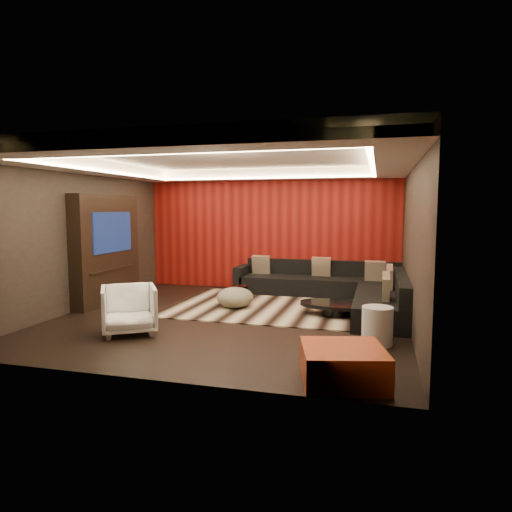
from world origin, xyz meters
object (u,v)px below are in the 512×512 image
(coffee_table, at_px, (336,309))
(sectional_sofa, at_px, (339,290))
(white_side_table, at_px, (377,326))
(armchair, at_px, (129,309))
(drum_stool, at_px, (240,295))
(orange_ottoman, at_px, (343,365))

(coffee_table, bearing_deg, sectional_sofa, 92.11)
(white_side_table, distance_m, sectional_sofa, 2.91)
(white_side_table, relative_size, armchair, 0.66)
(drum_stool, bearing_deg, white_side_table, -36.08)
(armchair, bearing_deg, sectional_sofa, 14.31)
(orange_ottoman, bearing_deg, coffee_table, 96.65)
(coffee_table, height_order, orange_ottoman, orange_ottoman)
(coffee_table, height_order, sectional_sofa, sectional_sofa)
(coffee_table, distance_m, sectional_sofa, 1.24)
(coffee_table, xyz_separation_m, white_side_table, (0.72, -1.57, 0.14))
(drum_stool, relative_size, orange_ottoman, 0.43)
(drum_stool, bearing_deg, armchair, -114.68)
(coffee_table, xyz_separation_m, sectional_sofa, (-0.05, 1.24, 0.13))
(white_side_table, bearing_deg, drum_stool, 143.92)
(orange_ottoman, height_order, sectional_sofa, sectional_sofa)
(white_side_table, bearing_deg, coffee_table, 114.68)
(coffee_table, bearing_deg, drum_stool, 169.45)
(coffee_table, relative_size, white_side_table, 2.43)
(coffee_table, xyz_separation_m, orange_ottoman, (0.36, -3.13, 0.07))
(white_side_table, xyz_separation_m, sectional_sofa, (-0.77, 2.80, -0.01))
(drum_stool, distance_m, white_side_table, 3.27)
(drum_stool, bearing_deg, sectional_sofa, 25.10)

